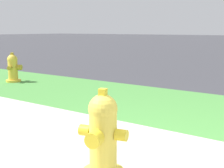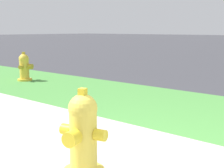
{
  "view_description": "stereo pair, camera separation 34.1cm",
  "coord_description": "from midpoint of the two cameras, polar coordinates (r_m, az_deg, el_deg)",
  "views": [
    {
      "loc": [
        1.04,
        -1.97,
        1.16
      ],
      "look_at": [
        -1.46,
        1.56,
        0.4
      ],
      "focal_mm": 50.0,
      "sensor_mm": 36.0,
      "label": 1
    },
    {
      "loc": [
        1.31,
        -1.76,
        1.16
      ],
      "look_at": [
        -1.46,
        1.56,
        0.4
      ],
      "focal_mm": 50.0,
      "sensor_mm": 36.0,
      "label": 2
    }
  ],
  "objects": [
    {
      "name": "fire_hydrant_near_corner",
      "position": [
        2.48,
        -1.38,
        -9.38
      ],
      "size": [
        0.41,
        0.39,
        0.71
      ],
      "rotation": [
        0.0,
        0.0,
        3.38
      ],
      "color": "yellow",
      "rests_on": "ground"
    },
    {
      "name": "fire_hydrant_by_grass_verge",
      "position": [
        7.31,
        -14.44,
        2.98
      ],
      "size": [
        0.37,
        0.39,
        0.66
      ],
      "rotation": [
        0.0,
        0.0,
        5.19
      ],
      "color": "gold",
      "rests_on": "ground"
    }
  ]
}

